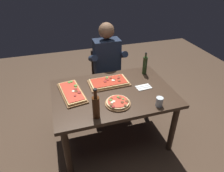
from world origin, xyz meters
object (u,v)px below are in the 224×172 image
object	(u,v)px
pizza_rectangular_front	(109,82)
oil_bottle_amber	(96,106)
wine_bottle_dark	(145,65)
pizza_rectangular_left	(72,92)
diner_chair	(106,75)
dining_table	(113,98)
seated_diner	(108,63)
tumbler_near_camera	(159,102)
pizza_round_far	(118,103)

from	to	relation	value
pizza_rectangular_front	oil_bottle_amber	bearing A→B (deg)	-117.36
pizza_rectangular_front	oil_bottle_amber	world-z (taller)	oil_bottle_amber
wine_bottle_dark	oil_bottle_amber	distance (m)	1.06
pizza_rectangular_left	diner_chair	world-z (taller)	diner_chair
dining_table	diner_chair	distance (m)	0.88
oil_bottle_amber	diner_chair	bearing A→B (deg)	70.79
pizza_rectangular_left	seated_diner	bearing A→B (deg)	46.31
dining_table	pizza_rectangular_front	size ratio (longest dim) A/B	2.79
pizza_rectangular_front	seated_diner	world-z (taller)	seated_diner
oil_bottle_amber	tumbler_near_camera	world-z (taller)	oil_bottle_amber
dining_table	tumbler_near_camera	bearing A→B (deg)	-45.15
tumbler_near_camera	seated_diner	distance (m)	1.15
wine_bottle_dark	tumbler_near_camera	xyz separation A→B (m)	(-0.15, -0.69, -0.08)
wine_bottle_dark	tumbler_near_camera	size ratio (longest dim) A/B	2.96
pizza_round_far	diner_chair	xyz separation A→B (m)	(0.16, 1.09, -0.27)
diner_chair	wine_bottle_dark	bearing A→B (deg)	-54.92
tumbler_near_camera	diner_chair	xyz separation A→B (m)	(-0.24, 1.24, -0.30)
pizza_rectangular_left	tumbler_near_camera	world-z (taller)	tumbler_near_camera
wine_bottle_dark	oil_bottle_amber	size ratio (longest dim) A/B	0.91
wine_bottle_dark	pizza_rectangular_left	bearing A→B (deg)	-168.58
tumbler_near_camera	diner_chair	world-z (taller)	diner_chair
pizza_rectangular_left	tumbler_near_camera	bearing A→B (deg)	-29.76
pizza_rectangular_front	pizza_round_far	bearing A→B (deg)	-93.33
diner_chair	seated_diner	world-z (taller)	seated_diner
pizza_round_far	oil_bottle_amber	size ratio (longest dim) A/B	0.84
pizza_rectangular_left	pizza_round_far	xyz separation A→B (m)	(0.44, -0.34, 0.00)
pizza_round_far	wine_bottle_dark	xyz separation A→B (m)	(0.55, 0.54, 0.11)
pizza_rectangular_front	seated_diner	size ratio (longest dim) A/B	0.38
dining_table	wine_bottle_dark	world-z (taller)	wine_bottle_dark
diner_chair	seated_diner	xyz separation A→B (m)	(-0.00, -0.12, 0.26)
wine_bottle_dark	oil_bottle_amber	xyz separation A→B (m)	(-0.82, -0.67, 0.00)
pizza_round_far	diner_chair	bearing A→B (deg)	81.48
dining_table	oil_bottle_amber	distance (m)	0.52
oil_bottle_amber	pizza_round_far	bearing A→B (deg)	26.72
dining_table	pizza_round_far	xyz separation A→B (m)	(-0.02, -0.24, 0.12)
pizza_rectangular_front	wine_bottle_dark	distance (m)	0.55
pizza_round_far	diner_chair	world-z (taller)	diner_chair
diner_chair	dining_table	bearing A→B (deg)	-99.37
pizza_round_far	pizza_rectangular_left	bearing A→B (deg)	142.68
pizza_rectangular_left	seated_diner	size ratio (longest dim) A/B	0.41
pizza_round_far	dining_table	bearing A→B (deg)	84.56
pizza_rectangular_front	pizza_round_far	world-z (taller)	same
pizza_rectangular_left	oil_bottle_amber	bearing A→B (deg)	-69.09
dining_table	seated_diner	size ratio (longest dim) A/B	1.05
seated_diner	pizza_rectangular_front	bearing A→B (deg)	-104.21
oil_bottle_amber	pizza_rectangular_left	bearing A→B (deg)	110.91
pizza_rectangular_left	diner_chair	bearing A→B (deg)	51.22
seated_diner	pizza_rectangular_left	bearing A→B (deg)	-133.69
pizza_rectangular_front	pizza_round_far	distance (m)	0.43
tumbler_near_camera	diner_chair	distance (m)	1.30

